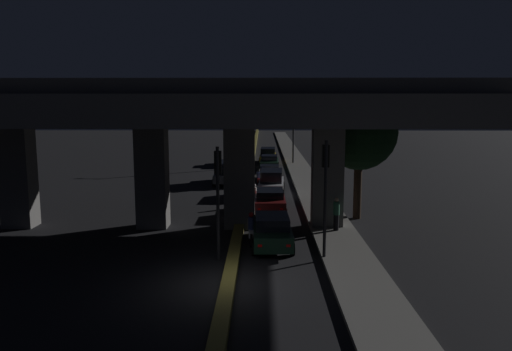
{
  "coord_description": "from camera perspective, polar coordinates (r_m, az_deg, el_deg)",
  "views": [
    {
      "loc": [
        1.24,
        -17.69,
        6.75
      ],
      "look_at": [
        0.76,
        18.01,
        1.44
      ],
      "focal_mm": 35.0,
      "sensor_mm": 36.0,
      "label": 1
    }
  ],
  "objects": [
    {
      "name": "median_divider",
      "position": [
        53.12,
        -0.57,
        1.34
      ],
      "size": [
        0.51,
        126.0,
        0.34
      ],
      "primitive_type": "cube",
      "color": "olive",
      "rests_on": "ground_plane"
    },
    {
      "name": "traffic_light_right_of_median",
      "position": [
        21.19,
        7.93,
        -0.4
      ],
      "size": [
        0.3,
        0.49,
        5.16
      ],
      "color": "black",
      "rests_on": "ground_plane"
    },
    {
      "name": "elevated_overpass",
      "position": [
        26.39,
        -2.47,
        6.98
      ],
      "size": [
        29.47,
        11.92,
        7.97
      ],
      "color": "#5B5956",
      "rests_on": "ground_plane"
    },
    {
      "name": "roadside_tree_kerbside_near",
      "position": [
        29.06,
        11.72,
        4.82
      ],
      "size": [
        4.33,
        4.33,
        7.19
      ],
      "color": "#2D2116",
      "rests_on": "ground_plane"
    },
    {
      "name": "traffic_light_left_of_median",
      "position": [
        21.14,
        -4.38,
        -0.86
      ],
      "size": [
        0.3,
        0.49,
        4.89
      ],
      "color": "black",
      "rests_on": "ground_plane"
    },
    {
      "name": "car_dark_red_second",
      "position": [
        30.51,
        1.58,
        -2.87
      ],
      "size": [
        2.0,
        4.51,
        1.46
      ],
      "rotation": [
        0.0,
        0.0,
        1.58
      ],
      "color": "#591414",
      "rests_on": "ground_plane"
    },
    {
      "name": "car_silver_second_oncoming",
      "position": [
        53.7,
        -2.58,
        2.05
      ],
      "size": [
        1.87,
        4.61,
        1.45
      ],
      "rotation": [
        0.0,
        0.0,
        -1.56
      ],
      "color": "gray",
      "rests_on": "ground_plane"
    },
    {
      "name": "car_dark_green_lead",
      "position": [
        23.52,
        1.83,
        -6.28
      ],
      "size": [
        1.99,
        4.58,
        1.52
      ],
      "rotation": [
        0.0,
        0.0,
        1.6
      ],
      "color": "black",
      "rests_on": "ground_plane"
    },
    {
      "name": "ground_plane",
      "position": [
        18.98,
        -3.09,
        -12.4
      ],
      "size": [
        200.0,
        200.0,
        0.0
      ],
      "primitive_type": "plane",
      "color": "black"
    },
    {
      "name": "pedestrian_on_sidewalk",
      "position": [
        26.04,
        9.16,
        -4.35
      ],
      "size": [
        0.33,
        0.33,
        1.71
      ],
      "color": "black",
      "rests_on": "sidewalk_right"
    },
    {
      "name": "motorcycle_red_filtering_far",
      "position": [
        39.99,
        0.3,
        -0.39
      ],
      "size": [
        0.33,
        1.78,
        1.4
      ],
      "rotation": [
        0.0,
        0.0,
        1.6
      ],
      "color": "black",
      "rests_on": "ground_plane"
    },
    {
      "name": "car_taxi_yellow_sixth",
      "position": [
        55.44,
        1.37,
        2.37
      ],
      "size": [
        2.02,
        4.71,
        1.66
      ],
      "rotation": [
        0.0,
        0.0,
        1.54
      ],
      "color": "gold",
      "rests_on": "ground_plane"
    },
    {
      "name": "motorcycle_white_filtering_near",
      "position": [
        24.03,
        -0.55,
        -6.28
      ],
      "size": [
        0.33,
        1.96,
        1.52
      ],
      "rotation": [
        0.0,
        0.0,
        1.6
      ],
      "color": "black",
      "rests_on": "ground_plane"
    },
    {
      "name": "car_silver_fourth",
      "position": [
        43.06,
        1.56,
        0.34
      ],
      "size": [
        2.11,
        4.04,
        1.33
      ],
      "rotation": [
        0.0,
        0.0,
        1.52
      ],
      "color": "gray",
      "rests_on": "ground_plane"
    },
    {
      "name": "car_white_third",
      "position": [
        36.53,
        1.77,
        -0.72
      ],
      "size": [
        2.09,
        4.75,
        1.79
      ],
      "rotation": [
        0.0,
        0.0,
        1.52
      ],
      "color": "silver",
      "rests_on": "ground_plane"
    },
    {
      "name": "sidewalk_right",
      "position": [
        46.33,
        5.35,
        0.14
      ],
      "size": [
        2.32,
        126.0,
        0.17
      ],
      "primitive_type": "cube",
      "color": "slate",
      "rests_on": "ground_plane"
    },
    {
      "name": "car_grey_lead_oncoming",
      "position": [
        41.4,
        -3.51,
        0.41
      ],
      "size": [
        1.92,
        4.76,
        1.84
      ],
      "rotation": [
        0.0,
        0.0,
        -1.56
      ],
      "color": "#515459",
      "rests_on": "ground_plane"
    },
    {
      "name": "car_dark_green_fifth",
      "position": [
        49.85,
        1.54,
        1.55
      ],
      "size": [
        2.04,
        4.61,
        1.46
      ],
      "rotation": [
        0.0,
        0.0,
        1.54
      ],
      "color": "black",
      "rests_on": "ground_plane"
    },
    {
      "name": "street_lamp",
      "position": [
        53.89,
        3.87,
        6.14
      ],
      "size": [
        2.67,
        0.32,
        7.67
      ],
      "color": "#2D2D30",
      "rests_on": "ground_plane"
    },
    {
      "name": "motorcycle_blue_filtering_mid",
      "position": [
        32.46,
        -0.21,
        -2.42
      ],
      "size": [
        0.32,
        1.84,
        1.47
      ],
      "rotation": [
        0.0,
        0.0,
        1.58
      ],
      "color": "black",
      "rests_on": "ground_plane"
    }
  ]
}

